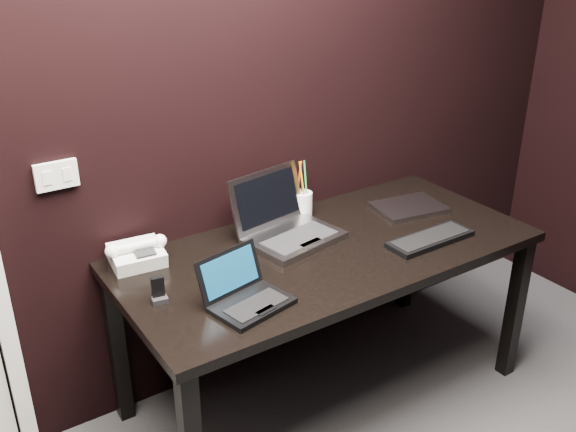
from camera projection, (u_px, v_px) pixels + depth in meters
wall_back at (209, 100)px, 2.51m from camera, size 4.00×0.00×4.00m
wall_switch at (56, 175)px, 2.26m from camera, size 0.15×0.02×0.10m
desk at (328, 264)px, 2.62m from camera, size 1.70×0.80×0.74m
netbook at (246, 295)px, 2.19m from camera, size 0.30×0.28×0.17m
silver_laptop at (287, 227)px, 2.65m from camera, size 0.42×0.39×0.26m
ext_keyboard at (430, 239)px, 2.63m from camera, size 0.39×0.14×0.02m
closed_laptop at (408, 207)px, 2.92m from camera, size 0.34×0.27×0.02m
desk_phone at (137, 254)px, 2.44m from camera, size 0.24×0.20×0.12m
mobile_phone at (159, 292)px, 2.21m from camera, size 0.06×0.05×0.09m
pen_cup at (302, 203)px, 2.84m from camera, size 0.11×0.11×0.26m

